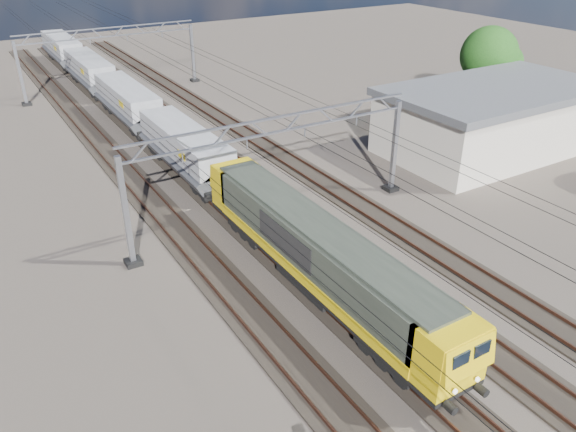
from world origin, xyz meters
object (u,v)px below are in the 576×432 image
industrial_shed (493,118)px  tree_far (493,58)px  hopper_wagon_fourth (62,48)px  catenary_gantry_mid (277,167)px  hopper_wagon_mid (128,101)px  locomotive (317,252)px  hopper_wagon_third (89,70)px  hopper_wagon_lead (185,147)px  catenary_gantry_far (112,57)px

industrial_shed → tree_far: bearing=43.1°
hopper_wagon_fourth → catenary_gantry_mid: bearing=-87.8°
hopper_wagon_mid → industrial_shed: industrial_shed is taller
catenary_gantry_mid → industrial_shed: catenary_gantry_mid is taller
locomotive → catenary_gantry_mid: bearing=74.9°
locomotive → industrial_shed: size_ratio=1.13×
hopper_wagon_fourth → hopper_wagon_third: bearing=-90.0°
industrial_shed → hopper_wagon_lead: bearing=161.0°
hopper_wagon_lead → hopper_wagon_third: 28.40m
catenary_gantry_mid → industrial_shed: bearing=5.2°
hopper_wagon_lead → tree_far: (32.32, -0.50, 3.09)m
catenary_gantry_mid → locomotive: bearing=-105.1°
hopper_wagon_mid → catenary_gantry_far: bearing=80.1°
locomotive → tree_far: tree_far is taller
catenary_gantry_far → tree_far: tree_far is taller
hopper_wagon_fourth → tree_far: 53.96m
catenary_gantry_far → hopper_wagon_third: (-2.00, 2.68, -1.67)m
hopper_wagon_mid → hopper_wagon_third: (0.00, 14.20, 0.00)m
hopper_wagon_lead → industrial_shed: industrial_shed is taller
locomotive → industrial_shed: industrial_shed is taller
hopper_wagon_lead → hopper_wagon_third: same height
catenary_gantry_far → hopper_wagon_lead: 25.85m
catenary_gantry_far → hopper_wagon_fourth: catenary_gantry_far is taller
hopper_wagon_lead → hopper_wagon_mid: size_ratio=1.00×
locomotive → hopper_wagon_third: size_ratio=1.62×
catenary_gantry_far → tree_far: 40.10m
hopper_wagon_third → hopper_wagon_fourth: 14.20m
hopper_wagon_lead → hopper_wagon_fourth: bearing=90.0°
catenary_gantry_far → hopper_wagon_fourth: (-2.00, 16.88, -1.67)m
catenary_gantry_far → industrial_shed: 40.51m
catenary_gantry_mid → hopper_wagon_third: bearing=93.0°
locomotive → hopper_wagon_mid: 31.90m
industrial_shed → catenary_gantry_mid: bearing=-174.8°
locomotive → hopper_wagon_lead: size_ratio=1.62×
hopper_wagon_third → tree_far: bearing=-41.8°
catenary_gantry_mid → hopper_wagon_third: size_ratio=1.53×
hopper_wagon_mid → hopper_wagon_third: size_ratio=1.00×
hopper_wagon_lead → tree_far: bearing=-0.9°
catenary_gantry_far → hopper_wagon_mid: catenary_gantry_far is taller
industrial_shed → catenary_gantry_far: bearing=122.9°
tree_far → hopper_wagon_fourth: bearing=126.9°
catenary_gantry_mid → catenary_gantry_far: same height
hopper_wagon_fourth → tree_far: tree_far is taller
hopper_wagon_fourth → industrial_shed: 56.26m
catenary_gantry_far → locomotive: bearing=-92.6°
locomotive → tree_far: 36.73m
catenary_gantry_far → industrial_shed: size_ratio=1.07×
hopper_wagon_mid → hopper_wagon_third: same height
hopper_wagon_lead → tree_far: tree_far is taller
hopper_wagon_fourth → industrial_shed: bearing=-64.7°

